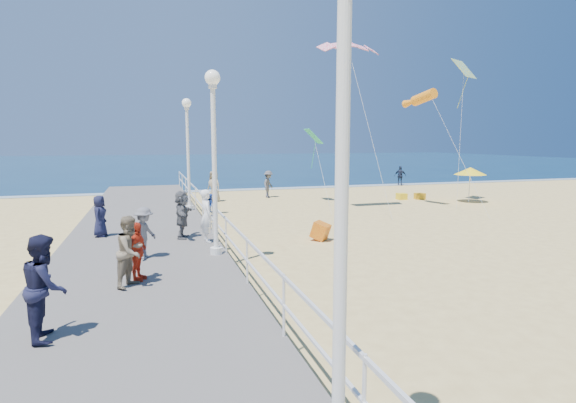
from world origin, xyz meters
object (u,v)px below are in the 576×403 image
object	(u,v)px
beach_walker_c	(214,186)
beach_chair_right	(420,196)
spectator_7	(45,287)
beach_umbrella	(470,171)
spectator_1	(131,251)
spectator_5	(182,214)
beach_walker_b	(400,176)
spectator_4	(100,216)
toddler_held	(211,205)
box_kite	(320,233)
lamp_post_far	(188,142)
woman_holding_toddler	(207,216)
spectator_2	(144,233)
spectator_3	(137,252)
lamp_post_mid	(214,143)
beach_walker_a	(268,184)
beach_chair_left	(402,196)
lamp_post_near	(342,149)

from	to	relation	value
beach_walker_c	beach_chair_right	size ratio (longest dim) A/B	3.47
spectator_7	beach_umbrella	distance (m)	24.97
spectator_1	spectator_5	size ratio (longest dim) A/B	1.00
beach_walker_b	beach_walker_c	size ratio (longest dim) A/B	0.86
spectator_4	toddler_held	bearing A→B (deg)	-105.04
beach_walker_b	box_kite	world-z (taller)	beach_walker_b
lamp_post_far	woman_holding_toddler	bearing A→B (deg)	-90.39
spectator_4	spectator_2	bearing A→B (deg)	-145.42
spectator_5	beach_walker_b	distance (m)	25.82
lamp_post_far	spectator_1	distance (m)	11.86
spectator_1	spectator_3	distance (m)	0.43
spectator_1	spectator_4	distance (m)	6.17
toddler_held	spectator_2	distance (m)	2.78
woman_holding_toddler	spectator_5	world-z (taller)	woman_holding_toddler
beach_chair_right	woman_holding_toddler	bearing A→B (deg)	-145.80
woman_holding_toddler	box_kite	bearing A→B (deg)	-86.56
spectator_5	box_kite	xyz separation A→B (m)	(5.05, -0.11, -0.92)
lamp_post_far	beach_chair_right	bearing A→B (deg)	10.56
spectator_1	woman_holding_toddler	bearing A→B (deg)	4.04
spectator_4	spectator_7	size ratio (longest dim) A/B	0.81
spectator_3	box_kite	distance (m)	7.85
spectator_5	beach_umbrella	distance (m)	18.95
spectator_1	box_kite	distance (m)	8.18
toddler_held	spectator_7	distance (m)	7.65
lamp_post_mid	spectator_5	xyz separation A→B (m)	(-0.79, 2.55, -2.44)
beach_walker_a	lamp_post_mid	bearing A→B (deg)	-164.50
spectator_3	spectator_7	size ratio (longest dim) A/B	0.79
spectator_1	beach_walker_a	xyz separation A→B (m)	(7.97, 17.91, -0.33)
beach_chair_right	spectator_1	bearing A→B (deg)	-140.30
spectator_4	beach_walker_b	xyz separation A→B (m)	(21.78, 16.31, -0.31)
beach_umbrella	beach_chair_left	distance (m)	4.35
beach_walker_c	beach_chair_left	size ratio (longest dim) A/B	3.47
lamp_post_near	spectator_5	xyz separation A→B (m)	(-0.79, 11.55, -2.44)
woman_holding_toddler	toddler_held	bearing A→B (deg)	-51.20
spectator_7	lamp_post_far	bearing A→B (deg)	-20.45
spectator_3	spectator_2	bearing A→B (deg)	21.68
beach_umbrella	beach_chair_right	bearing A→B (deg)	133.95
spectator_3	beach_walker_a	xyz separation A→B (m)	(7.85, 17.52, -0.22)
lamp_post_near	lamp_post_mid	bearing A→B (deg)	90.00
beach_walker_c	beach_chair_left	xyz separation A→B (m)	(11.60, -2.58, -0.75)
beach_umbrella	beach_chair_right	size ratio (longest dim) A/B	3.89
toddler_held	spectator_1	xyz separation A→B (m)	(-2.39, -4.23, -0.40)
beach_walker_a	beach_chair_right	bearing A→B (deg)	-77.11
lamp_post_far	spectator_4	bearing A→B (deg)	-123.45
lamp_post_far	woman_holding_toddler	distance (m)	7.68
woman_holding_toddler	beach_walker_c	world-z (taller)	woman_holding_toddler
spectator_1	beach_walker_b	size ratio (longest dim) A/B	1.01
spectator_2	beach_umbrella	bearing A→B (deg)	-29.63
lamp_post_mid	toddler_held	distance (m)	2.76
lamp_post_far	lamp_post_near	bearing A→B (deg)	-90.00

